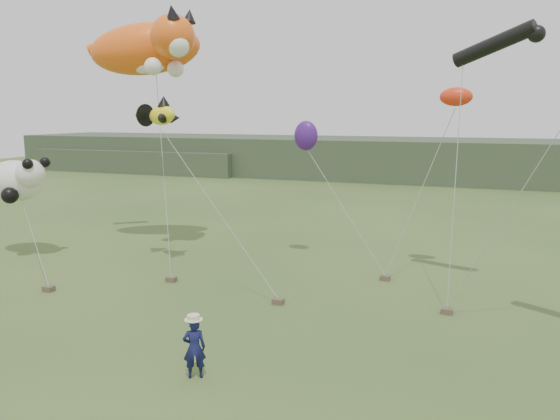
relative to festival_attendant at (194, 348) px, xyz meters
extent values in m
plane|color=#385123|center=(-0.27, 0.73, -0.78)|extent=(120.00, 120.00, 0.00)
cube|color=#2D3D28|center=(-0.27, 45.73, 1.22)|extent=(90.00, 12.00, 4.00)
cube|color=#2D3D28|center=(-30.27, 42.73, 0.47)|extent=(25.00, 8.00, 2.50)
imported|color=#121543|center=(0.00, 0.00, 0.00)|extent=(0.68, 0.61, 1.56)
cube|color=brown|center=(-4.78, 6.69, -0.68)|extent=(0.38, 0.31, 0.20)
cube|color=brown|center=(0.08, 5.75, -0.68)|extent=(0.38, 0.31, 0.20)
cube|color=brown|center=(5.66, 6.82, -0.68)|extent=(0.38, 0.31, 0.20)
cube|color=brown|center=(-8.45, 4.06, -0.68)|extent=(0.38, 0.31, 0.20)
cube|color=brown|center=(3.11, 9.82, -0.68)|extent=(0.38, 0.31, 0.20)
ellipsoid|color=#F85E15|center=(-8.84, 11.60, 8.78)|extent=(5.93, 4.22, 2.89)
sphere|color=#F85E15|center=(-6.66, 10.51, 9.11)|extent=(1.96, 1.96, 1.96)
cone|color=black|center=(-6.33, 9.97, 10.04)|extent=(0.61, 0.74, 0.74)
cone|color=black|center=(-6.12, 11.06, 10.04)|extent=(0.61, 0.70, 0.70)
sphere|color=white|center=(-6.22, 10.19, 8.68)|extent=(0.98, 0.98, 0.98)
ellipsoid|color=white|center=(-8.62, 11.28, 7.91)|extent=(1.92, 0.96, 0.60)
sphere|color=white|center=(-7.31, 9.86, 7.80)|extent=(0.76, 0.76, 0.76)
sphere|color=white|center=(-7.10, 11.38, 7.80)|extent=(0.76, 0.76, 0.76)
cylinder|color=#F85E15|center=(-11.67, 12.47, 9.22)|extent=(2.03, 1.48, 1.18)
ellipsoid|color=yellow|center=(-5.95, 8.30, 5.70)|extent=(1.65, 1.11, 0.90)
cone|color=black|center=(-7.21, 8.61, 5.70)|extent=(1.01, 1.14, 0.94)
cone|color=black|center=(-5.85, 8.30, 6.27)|extent=(0.52, 0.52, 0.42)
cone|color=black|center=(-5.64, 7.77, 5.59)|extent=(0.55, 0.59, 0.42)
cone|color=black|center=(-5.64, 8.82, 5.59)|extent=(0.55, 0.59, 0.42)
cylinder|color=black|center=(6.59, 9.74, 8.13)|extent=(2.87, 1.67, 1.42)
sphere|color=black|center=(7.89, 9.28, 8.36)|extent=(0.57, 0.57, 0.57)
ellipsoid|color=white|center=(-13.64, 7.84, 2.72)|extent=(2.84, 1.90, 1.90)
sphere|color=white|center=(-12.37, 7.53, 3.14)|extent=(1.26, 1.26, 1.26)
sphere|color=black|center=(-12.06, 7.11, 3.62)|extent=(0.46, 0.46, 0.46)
sphere|color=black|center=(-11.95, 8.00, 3.62)|extent=(0.46, 0.46, 0.46)
sphere|color=black|center=(-13.11, 7.00, 2.19)|extent=(0.74, 0.74, 0.74)
sphere|color=black|center=(-14.48, 8.16, 2.30)|extent=(0.74, 0.74, 0.74)
ellipsoid|color=red|center=(5.35, 11.43, 6.41)|extent=(1.25, 0.73, 0.73)
ellipsoid|color=#411773|center=(-0.89, 11.84, 4.81)|extent=(1.06, 0.71, 1.30)
camera|label=1|loc=(6.46, -11.24, 5.76)|focal=35.00mm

